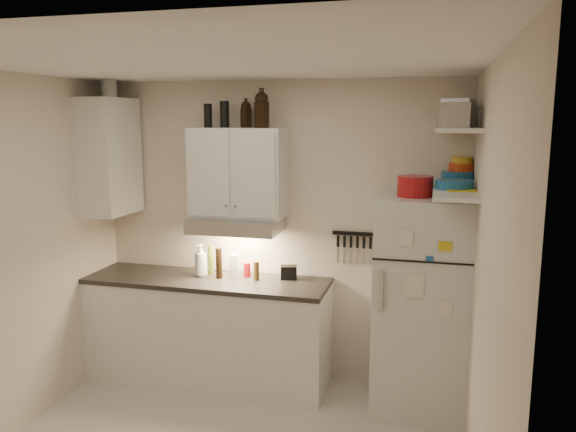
# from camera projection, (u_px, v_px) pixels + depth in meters

# --- Properties ---
(ceiling) EXTENTS (3.20, 3.00, 0.02)m
(ceiling) POSITION_uv_depth(u_px,v_px,m) (207.00, 60.00, 3.25)
(ceiling) COLOR white
(ceiling) RESTS_ON ground
(back_wall) EXTENTS (3.20, 0.02, 2.60)m
(back_wall) POSITION_uv_depth(u_px,v_px,m) (278.00, 231.00, 4.92)
(back_wall) COLOR beige
(back_wall) RESTS_ON ground
(right_wall) EXTENTS (0.02, 3.00, 2.60)m
(right_wall) POSITION_uv_depth(u_px,v_px,m) (486.00, 299.00, 3.08)
(right_wall) COLOR beige
(right_wall) RESTS_ON ground
(base_cabinet) EXTENTS (2.10, 0.60, 0.88)m
(base_cabinet) POSITION_uv_depth(u_px,v_px,m) (208.00, 331.00, 4.91)
(base_cabinet) COLOR white
(base_cabinet) RESTS_ON floor
(countertop) EXTENTS (2.10, 0.62, 0.04)m
(countertop) POSITION_uv_depth(u_px,v_px,m) (207.00, 281.00, 4.83)
(countertop) COLOR #2C2826
(countertop) RESTS_ON base_cabinet
(upper_cabinet) EXTENTS (0.80, 0.33, 0.75)m
(upper_cabinet) POSITION_uv_depth(u_px,v_px,m) (238.00, 173.00, 4.74)
(upper_cabinet) COLOR white
(upper_cabinet) RESTS_ON back_wall
(side_cabinet) EXTENTS (0.33, 0.55, 1.00)m
(side_cabinet) POSITION_uv_depth(u_px,v_px,m) (109.00, 157.00, 4.87)
(side_cabinet) COLOR white
(side_cabinet) RESTS_ON left_wall
(range_hood) EXTENTS (0.76, 0.46, 0.12)m
(range_hood) POSITION_uv_depth(u_px,v_px,m) (236.00, 225.00, 4.75)
(range_hood) COLOR silver
(range_hood) RESTS_ON back_wall
(fridge) EXTENTS (0.70, 0.68, 1.70)m
(fridge) POSITION_uv_depth(u_px,v_px,m) (421.00, 305.00, 4.35)
(fridge) COLOR silver
(fridge) RESTS_ON floor
(shelf_hi) EXTENTS (0.30, 0.95, 0.03)m
(shelf_hi) POSITION_uv_depth(u_px,v_px,m) (457.00, 129.00, 3.94)
(shelf_hi) COLOR white
(shelf_hi) RESTS_ON right_wall
(shelf_lo) EXTENTS (0.30, 0.95, 0.03)m
(shelf_lo) POSITION_uv_depth(u_px,v_px,m) (454.00, 191.00, 4.02)
(shelf_lo) COLOR white
(shelf_lo) RESTS_ON right_wall
(knife_strip) EXTENTS (0.42, 0.02, 0.03)m
(knife_strip) POSITION_uv_depth(u_px,v_px,m) (357.00, 234.00, 4.72)
(knife_strip) COLOR black
(knife_strip) RESTS_ON back_wall
(dutch_oven) EXTENTS (0.27, 0.27, 0.15)m
(dutch_oven) POSITION_uv_depth(u_px,v_px,m) (415.00, 186.00, 4.19)
(dutch_oven) COLOR maroon
(dutch_oven) RESTS_ON fridge
(book_stack) EXTENTS (0.24, 0.29, 0.09)m
(book_stack) POSITION_uv_depth(u_px,v_px,m) (459.00, 194.00, 3.99)
(book_stack) COLOR gold
(book_stack) RESTS_ON fridge
(spice_jar) EXTENTS (0.07, 0.07, 0.10)m
(spice_jar) POSITION_uv_depth(u_px,v_px,m) (423.00, 191.00, 4.11)
(spice_jar) COLOR silver
(spice_jar) RESTS_ON fridge
(stock_pot) EXTENTS (0.26, 0.26, 0.17)m
(stock_pot) POSITION_uv_depth(u_px,v_px,m) (459.00, 115.00, 4.20)
(stock_pot) COLOR silver
(stock_pot) RESTS_ON shelf_hi
(tin_a) EXTENTS (0.24, 0.23, 0.20)m
(tin_a) POSITION_uv_depth(u_px,v_px,m) (458.00, 113.00, 3.90)
(tin_a) COLOR #AAAAAD
(tin_a) RESTS_ON shelf_hi
(tin_b) EXTENTS (0.19, 0.19, 0.16)m
(tin_b) POSITION_uv_depth(u_px,v_px,m) (455.00, 115.00, 3.68)
(tin_b) COLOR #AAAAAD
(tin_b) RESTS_ON shelf_hi
(bowl_teal) EXTENTS (0.25, 0.25, 0.10)m
(bowl_teal) POSITION_uv_depth(u_px,v_px,m) (457.00, 178.00, 4.33)
(bowl_teal) COLOR #1B5E94
(bowl_teal) RESTS_ON shelf_lo
(bowl_orange) EXTENTS (0.20, 0.20, 0.06)m
(bowl_orange) POSITION_uv_depth(u_px,v_px,m) (462.00, 167.00, 4.37)
(bowl_orange) COLOR #BE3B11
(bowl_orange) RESTS_ON bowl_teal
(bowl_yellow) EXTENTS (0.15, 0.15, 0.05)m
(bowl_yellow) POSITION_uv_depth(u_px,v_px,m) (462.00, 160.00, 4.36)
(bowl_yellow) COLOR gold
(bowl_yellow) RESTS_ON bowl_orange
(plates) EXTENTS (0.29, 0.29, 0.07)m
(plates) POSITION_uv_depth(u_px,v_px,m) (454.00, 184.00, 4.03)
(plates) COLOR #1B5E94
(plates) RESTS_ON shelf_lo
(growler_a) EXTENTS (0.10, 0.10, 0.23)m
(growler_a) POSITION_uv_depth(u_px,v_px,m) (246.00, 114.00, 4.71)
(growler_a) COLOR black
(growler_a) RESTS_ON upper_cabinet
(growler_b) EXTENTS (0.15, 0.15, 0.30)m
(growler_b) POSITION_uv_depth(u_px,v_px,m) (262.00, 109.00, 4.54)
(growler_b) COLOR black
(growler_b) RESTS_ON upper_cabinet
(thermos_a) EXTENTS (0.09, 0.09, 0.22)m
(thermos_a) POSITION_uv_depth(u_px,v_px,m) (225.00, 114.00, 4.71)
(thermos_a) COLOR black
(thermos_a) RESTS_ON upper_cabinet
(thermos_b) EXTENTS (0.08, 0.08, 0.20)m
(thermos_b) POSITION_uv_depth(u_px,v_px,m) (208.00, 116.00, 4.72)
(thermos_b) COLOR black
(thermos_b) RESTS_ON upper_cabinet
(side_jar) EXTENTS (0.14, 0.14, 0.17)m
(side_jar) POSITION_uv_depth(u_px,v_px,m) (109.00, 88.00, 4.80)
(side_jar) COLOR silver
(side_jar) RESTS_ON side_cabinet
(soap_bottle) EXTENTS (0.16, 0.16, 0.32)m
(soap_bottle) POSITION_uv_depth(u_px,v_px,m) (201.00, 258.00, 4.86)
(soap_bottle) COLOR white
(soap_bottle) RESTS_ON countertop
(pepper_mill) EXTENTS (0.06, 0.06, 0.16)m
(pepper_mill) POSITION_uv_depth(u_px,v_px,m) (256.00, 271.00, 4.75)
(pepper_mill) COLOR brown
(pepper_mill) RESTS_ON countertop
(oil_bottle) EXTENTS (0.06, 0.06, 0.25)m
(oil_bottle) POSITION_uv_depth(u_px,v_px,m) (211.00, 260.00, 4.94)
(oil_bottle) COLOR #616D1B
(oil_bottle) RESTS_ON countertop
(vinegar_bottle) EXTENTS (0.07, 0.07, 0.26)m
(vinegar_bottle) POSITION_uv_depth(u_px,v_px,m) (219.00, 263.00, 4.81)
(vinegar_bottle) COLOR black
(vinegar_bottle) RESTS_ON countertop
(clear_bottle) EXTENTS (0.07, 0.07, 0.20)m
(clear_bottle) POSITION_uv_depth(u_px,v_px,m) (234.00, 266.00, 4.85)
(clear_bottle) COLOR silver
(clear_bottle) RESTS_ON countertop
(red_jar) EXTENTS (0.07, 0.07, 0.12)m
(red_jar) POSITION_uv_depth(u_px,v_px,m) (247.00, 270.00, 4.86)
(red_jar) COLOR maroon
(red_jar) RESTS_ON countertop
(caddy) EXTENTS (0.15, 0.12, 0.12)m
(caddy) POSITION_uv_depth(u_px,v_px,m) (289.00, 272.00, 4.80)
(caddy) COLOR black
(caddy) RESTS_ON countertop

